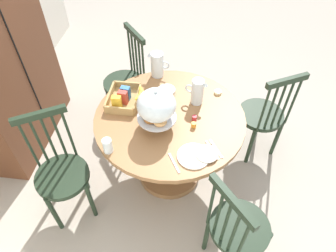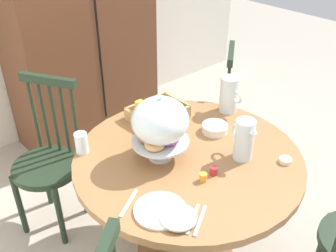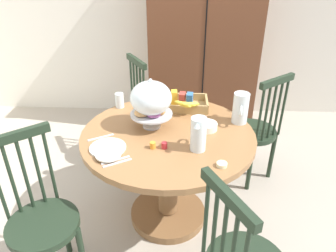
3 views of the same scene
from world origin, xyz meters
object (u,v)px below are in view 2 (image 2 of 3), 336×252
at_px(china_plate_small, 178,217).
at_px(butter_dish, 286,160).
at_px(milk_pitcher, 244,141).
at_px(drinking_glass, 81,143).
at_px(orange_juice_pitcher, 229,96).
at_px(china_plate_large, 160,210).
at_px(cereal_bowl, 215,128).
at_px(cereal_basket, 158,112).
at_px(wooden_armoire, 78,23).
at_px(dining_table, 187,189).
at_px(windsor_chair_by_cabinet, 49,164).
at_px(pastry_stand_with_dome, 160,123).
at_px(windsor_chair_near_window, 206,117).

distance_m(china_plate_small, butter_dish, 0.65).
distance_m(milk_pitcher, drinking_glass, 0.80).
xyz_separation_m(orange_juice_pitcher, china_plate_large, (-0.84, -0.37, -0.09)).
distance_m(cereal_bowl, drinking_glass, 0.71).
height_order(china_plate_large, butter_dish, butter_dish).
relative_size(orange_juice_pitcher, cereal_basket, 0.68).
bearing_deg(orange_juice_pitcher, butter_dish, -108.52).
bearing_deg(china_plate_small, wooden_armoire, 70.75).
relative_size(dining_table, orange_juice_pitcher, 5.31).
xyz_separation_m(china_plate_small, drinking_glass, (-0.05, 0.66, 0.04)).
distance_m(cereal_basket, drinking_glass, 0.49).
relative_size(windsor_chair_by_cabinet, cereal_basket, 3.09).
distance_m(wooden_armoire, cereal_basket, 1.21).
xyz_separation_m(pastry_stand_with_dome, drinking_glass, (-0.26, 0.29, -0.14)).
relative_size(china_plate_large, cereal_bowl, 1.57).
relative_size(china_plate_large, china_plate_small, 1.47).
bearing_deg(wooden_armoire, dining_table, -101.21).
bearing_deg(dining_table, cereal_bowl, 12.51).
height_order(orange_juice_pitcher, drinking_glass, orange_juice_pitcher).
xyz_separation_m(pastry_stand_with_dome, cereal_basket, (0.23, 0.28, -0.15)).
bearing_deg(orange_juice_pitcher, dining_table, -161.30).
distance_m(windsor_chair_near_window, china_plate_small, 1.35).
relative_size(windsor_chair_near_window, orange_juice_pitcher, 4.55).
bearing_deg(wooden_armoire, windsor_chair_by_cabinet, -133.08).
xyz_separation_m(wooden_armoire, china_plate_small, (-0.64, -1.83, -0.23)).
height_order(milk_pitcher, drinking_glass, milk_pitcher).
xyz_separation_m(wooden_armoire, butter_dish, (0.01, -1.89, -0.23)).
bearing_deg(china_plate_large, pastry_stand_with_dome, 49.26).
distance_m(pastry_stand_with_dome, drinking_glass, 0.42).
bearing_deg(milk_pitcher, china_plate_large, -178.50).
relative_size(dining_table, cereal_basket, 3.61).
relative_size(windsor_chair_near_window, china_plate_small, 6.50).
distance_m(cereal_basket, china_plate_small, 0.79).
bearing_deg(wooden_armoire, pastry_stand_with_dome, -106.00).
relative_size(pastry_stand_with_dome, milk_pitcher, 1.63).
height_order(windsor_chair_by_cabinet, cereal_basket, windsor_chair_by_cabinet).
bearing_deg(wooden_armoire, china_plate_large, -110.78).
xyz_separation_m(windsor_chair_by_cabinet, pastry_stand_with_dome, (0.31, -0.68, 0.48)).
relative_size(windsor_chair_by_cabinet, butter_dish, 16.25).
bearing_deg(cereal_basket, windsor_chair_by_cabinet, 143.12).
bearing_deg(china_plate_small, cereal_basket, 55.56).
relative_size(china_plate_large, drinking_glass, 2.00).
bearing_deg(cereal_bowl, china_plate_small, -149.50).
xyz_separation_m(cereal_basket, china_plate_small, (-0.45, -0.65, -0.03)).
relative_size(wooden_armoire, china_plate_small, 13.07).
distance_m(windsor_chair_near_window, cereal_bowl, 0.71).
height_order(pastry_stand_with_dome, butter_dish, pastry_stand_with_dome).
bearing_deg(china_plate_large, cereal_bowl, 23.03).
xyz_separation_m(windsor_chair_near_window, china_plate_small, (-1.03, -0.81, 0.30)).
bearing_deg(drinking_glass, windsor_chair_near_window, 7.92).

